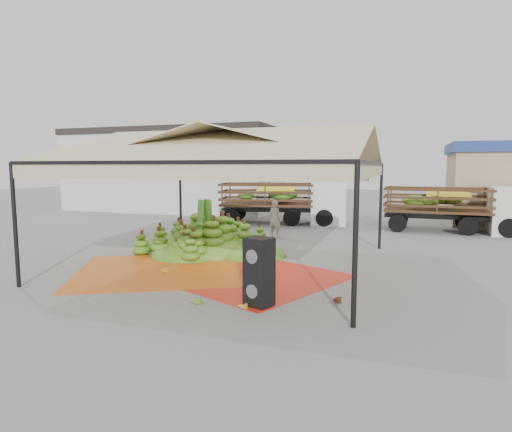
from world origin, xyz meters
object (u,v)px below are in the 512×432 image
(speaker_stack, at_px, (259,272))
(truck_left, at_px, (287,198))
(vendor, at_px, (275,219))
(truck_right, at_px, (461,204))
(banana_heap, at_px, (212,234))

(speaker_stack, relative_size, truck_left, 0.22)
(vendor, relative_size, truck_right, 0.26)
(banana_heap, relative_size, truck_left, 0.89)
(banana_heap, xyz_separation_m, truck_left, (0.52, 8.03, 0.70))
(speaker_stack, xyz_separation_m, truck_left, (-2.89, 12.98, 0.60))
(banana_heap, relative_size, truck_right, 0.97)
(banana_heap, relative_size, vendor, 3.79)
(speaker_stack, distance_m, truck_left, 13.32)
(truck_left, distance_m, truck_right, 8.07)
(vendor, distance_m, truck_left, 4.58)
(vendor, height_order, truck_left, truck_left)
(vendor, bearing_deg, truck_left, -64.06)
(vendor, xyz_separation_m, truck_right, (7.38, 4.14, 0.49))
(banana_heap, distance_m, truck_right, 11.54)
(vendor, bearing_deg, speaker_stack, 121.87)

